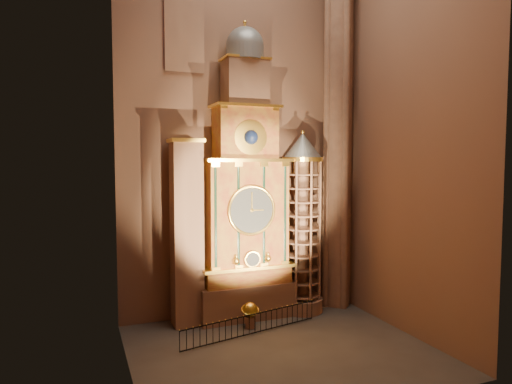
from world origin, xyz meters
name	(u,v)px	position (x,y,z in m)	size (l,w,h in m)	color
floor	(282,350)	(0.00, 0.00, 0.00)	(14.00, 14.00, 0.00)	#383330
wall_back	(239,127)	(0.00, 6.00, 11.00)	(22.00, 22.00, 0.00)	brown
wall_left	(126,112)	(-7.00, 0.00, 11.00)	(22.00, 22.00, 0.00)	brown
wall_right	(405,123)	(7.00, 0.00, 11.00)	(22.00, 22.00, 0.00)	brown
astronomical_clock	(245,202)	(0.00, 4.96, 6.68)	(5.60, 2.41, 16.70)	#8C634C
portrait_tower	(187,232)	(-3.40, 4.98, 5.15)	(1.80, 1.60, 10.20)	#8C634C
stair_turret	(302,224)	(3.50, 4.70, 5.27)	(2.50, 2.50, 10.80)	#8C634C
gothic_pier	(338,128)	(6.10, 5.00, 11.00)	(2.04, 2.04, 22.00)	#8C634C
stained_glass_window	(184,24)	(-3.20, 5.92, 16.50)	(2.20, 0.14, 5.20)	navy
celestial_globe	(250,313)	(-0.39, 3.19, 0.84)	(1.01, 0.95, 1.41)	#8C634C
iron_railing	(252,324)	(-0.64, 2.24, 0.57)	(7.98, 1.82, 1.05)	black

